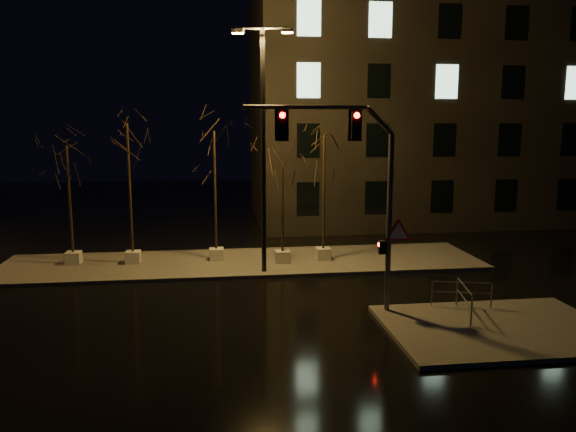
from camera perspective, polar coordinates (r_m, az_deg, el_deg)
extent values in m
plane|color=black|center=(20.48, -3.59, -9.05)|extent=(90.00, 90.00, 0.00)
cube|color=#46423E|center=(26.21, -4.49, -4.74)|extent=(22.00, 5.00, 0.15)
cube|color=#46423E|center=(19.25, 20.50, -10.66)|extent=(7.00, 5.00, 0.15)
cube|color=black|center=(40.39, 15.00, 10.59)|extent=(25.00, 12.00, 15.00)
cube|color=#ACA9A0|center=(27.38, -20.96, -3.98)|extent=(0.65, 0.65, 0.55)
cylinder|color=black|center=(26.92, -21.29, 1.57)|extent=(0.11, 0.11, 4.80)
cube|color=#ACA9A0|center=(26.66, -15.47, -4.04)|extent=(0.65, 0.65, 0.55)
cylinder|color=black|center=(26.12, -15.77, 2.73)|extent=(0.11, 0.11, 5.79)
cube|color=#ACA9A0|center=(26.48, -7.27, -3.86)|extent=(0.65, 0.65, 0.55)
cylinder|color=black|center=(25.96, -7.41, 2.56)|extent=(0.11, 0.11, 5.42)
cube|color=#ACA9A0|center=(25.78, -0.56, -4.15)|extent=(0.65, 0.65, 0.55)
cylinder|color=black|center=(25.34, -0.57, 0.92)|extent=(0.11, 0.11, 4.06)
cube|color=#ACA9A0|center=(26.41, 3.60, -3.84)|extent=(0.65, 0.65, 0.55)
cylinder|color=black|center=(25.89, 3.67, 2.43)|extent=(0.11, 0.11, 5.26)
cylinder|color=#575A5F|center=(19.09, 10.23, -0.80)|extent=(0.18, 0.18, 5.99)
cylinder|color=#575A5F|center=(18.22, 1.81, 10.98)|extent=(4.00, 0.28, 0.14)
cube|color=black|center=(18.50, 6.91, 9.19)|extent=(0.31, 0.23, 0.90)
cube|color=black|center=(18.14, -0.61, 9.26)|extent=(0.31, 0.23, 0.90)
cube|color=black|center=(19.19, 9.53, -3.16)|extent=(0.23, 0.19, 0.45)
cone|color=red|center=(19.18, 11.11, -1.69)|extent=(1.04, 0.07, 1.04)
sphere|color=#FF0C07|center=(18.79, 10.56, 10.02)|extent=(0.18, 0.18, 0.18)
cylinder|color=black|center=(23.59, -2.53, 6.32)|extent=(0.20, 0.20, 10.11)
cylinder|color=black|center=(23.86, -2.62, 18.54)|extent=(2.19, 0.59, 0.10)
cube|color=orange|center=(23.99, -5.14, 18.10)|extent=(0.56, 0.39, 0.20)
cube|color=orange|center=(23.72, -0.07, 18.23)|extent=(0.56, 0.39, 0.20)
cylinder|color=#575A5F|center=(20.49, 14.41, -7.68)|extent=(0.05, 0.05, 0.83)
cylinder|color=#575A5F|center=(20.86, 19.96, -7.65)|extent=(0.05, 0.05, 0.83)
cylinder|color=#575A5F|center=(20.53, 17.27, -6.45)|extent=(1.96, 0.53, 0.04)
cylinder|color=#575A5F|center=(20.63, 17.22, -7.43)|extent=(1.96, 0.53, 0.04)
cylinder|color=#575A5F|center=(18.85, 18.13, -9.21)|extent=(0.05, 0.05, 0.93)
cylinder|color=#575A5F|center=(20.77, 16.80, -7.40)|extent=(0.05, 0.05, 0.93)
cylinder|color=#575A5F|center=(19.66, 17.50, -6.82)|extent=(0.47, 2.04, 0.04)
cylinder|color=#575A5F|center=(19.77, 17.44, -7.97)|extent=(0.47, 2.04, 0.04)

